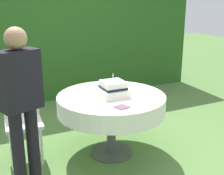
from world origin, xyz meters
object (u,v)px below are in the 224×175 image
(garden_chair, at_px, (23,115))
(serving_plate_left, at_px, (100,84))
(napkin_stack, at_px, (122,107))
(serving_plate_near, at_px, (103,110))
(cake_table, at_px, (111,104))
(serving_plate_far, at_px, (80,91))
(standing_person, at_px, (21,101))
(wedding_cake, at_px, (113,89))

(garden_chair, bearing_deg, serving_plate_left, 6.20)
(napkin_stack, bearing_deg, serving_plate_near, 177.34)
(cake_table, bearing_deg, garden_chair, 160.30)
(serving_plate_far, distance_m, garden_chair, 0.73)
(cake_table, xyz_separation_m, standing_person, (-1.05, -0.28, 0.29))
(serving_plate_near, bearing_deg, garden_chair, 132.14)
(cake_table, relative_size, serving_plate_near, 11.29)
(cake_table, bearing_deg, napkin_stack, -100.98)
(wedding_cake, bearing_deg, garden_chair, 158.10)
(serving_plate_far, bearing_deg, cake_table, -46.91)
(serving_plate_left, bearing_deg, garden_chair, -173.80)
(cake_table, height_order, serving_plate_near, serving_plate_near)
(standing_person, bearing_deg, serving_plate_left, 33.48)
(cake_table, xyz_separation_m, napkin_stack, (-0.08, -0.41, 0.11))
(serving_plate_left, xyz_separation_m, standing_person, (-1.11, -0.74, 0.17))
(garden_chair, bearing_deg, napkin_stack, -40.48)
(standing_person, bearing_deg, wedding_cake, 12.64)
(serving_plate_near, relative_size, serving_plate_far, 0.87)
(napkin_stack, relative_size, garden_chair, 0.14)
(cake_table, relative_size, garden_chair, 1.42)
(serving_plate_left, bearing_deg, napkin_stack, -99.26)
(cake_table, distance_m, garden_chair, 1.03)
(serving_plate_near, height_order, garden_chair, garden_chair)
(napkin_stack, distance_m, garden_chair, 1.18)
(serving_plate_near, xyz_separation_m, standing_person, (-0.76, 0.12, 0.17))
(serving_plate_left, relative_size, garden_chair, 0.15)
(serving_plate_near, bearing_deg, standing_person, 170.87)
(serving_plate_near, xyz_separation_m, napkin_stack, (0.21, -0.01, -0.00))
(cake_table, xyz_separation_m, serving_plate_near, (-0.29, -0.40, 0.11))
(cake_table, distance_m, napkin_stack, 0.43)
(serving_plate_far, distance_m, serving_plate_left, 0.37)
(serving_plate_near, xyz_separation_m, serving_plate_left, (0.35, 0.86, 0.00))
(serving_plate_near, xyz_separation_m, serving_plate_far, (0.02, 0.69, 0.00))
(cake_table, bearing_deg, serving_plate_near, -125.92)
(napkin_stack, bearing_deg, cake_table, 79.02)
(cake_table, bearing_deg, wedding_cake, -89.39)
(standing_person, bearing_deg, garden_chair, 82.22)
(wedding_cake, height_order, garden_chair, wedding_cake)
(serving_plate_left, xyz_separation_m, napkin_stack, (-0.14, -0.87, -0.00))
(cake_table, height_order, napkin_stack, napkin_stack)
(garden_chair, bearing_deg, cake_table, -19.70)
(serving_plate_far, xyz_separation_m, garden_chair, (-0.69, 0.05, -0.21))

